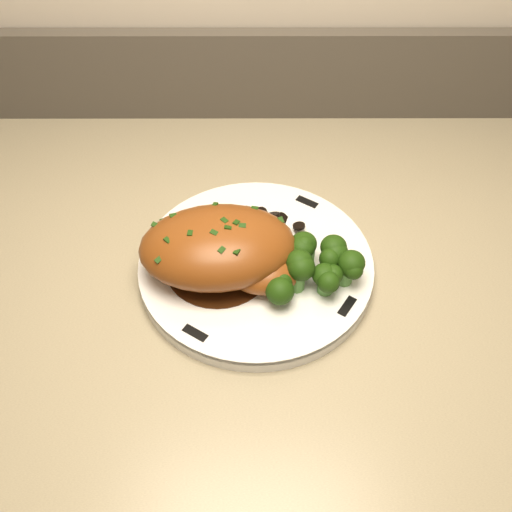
{
  "coord_description": "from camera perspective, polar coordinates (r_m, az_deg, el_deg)",
  "views": [
    {
      "loc": [
        -0.51,
        1.27,
        1.33
      ],
      "look_at": [
        -0.51,
        1.71,
        0.83
      ],
      "focal_mm": 45.0,
      "sensor_mm": 36.0,
      "label": 1
    }
  ],
  "objects": [
    {
      "name": "mushroom_pile",
      "position": [
        0.69,
        1.58,
        2.22
      ],
      "size": [
        0.08,
        0.06,
        0.02
      ],
      "color": "black",
      "rests_on": "plate"
    },
    {
      "name": "chicken_breast",
      "position": [
        0.64,
        -2.95,
        0.57
      ],
      "size": [
        0.17,
        0.12,
        0.06
      ],
      "rotation": [
        0.0,
        0.0,
        0.08
      ],
      "color": "#904819",
      "rests_on": "plate"
    },
    {
      "name": "rim_accent_1",
      "position": [
        0.71,
        -7.23,
        3.0
      ],
      "size": [
        0.02,
        0.03,
        0.0
      ],
      "primitive_type": "cube",
      "rotation": [
        0.0,
        0.0,
        4.14
      ],
      "color": "black",
      "rests_on": "plate"
    },
    {
      "name": "plate",
      "position": [
        0.67,
        0.0,
        -1.02
      ],
      "size": [
        0.28,
        0.28,
        0.02
      ],
      "primitive_type": "cylinder",
      "rotation": [
        0.0,
        0.0,
        0.18
      ],
      "color": "white",
      "rests_on": "counter"
    },
    {
      "name": "broccoli_florets",
      "position": [
        0.64,
        4.84,
        -0.88
      ],
      "size": [
        0.09,
        0.07,
        0.04
      ],
      "rotation": [
        0.0,
        0.0,
        0.1
      ],
      "color": "#56953F",
      "rests_on": "plate"
    },
    {
      "name": "rim_accent_2",
      "position": [
        0.61,
        -5.43,
        -6.85
      ],
      "size": [
        0.03,
        0.02,
        0.0
      ],
      "primitive_type": "cube",
      "rotation": [
        0.0,
        0.0,
        5.71
      ],
      "color": "black",
      "rests_on": "plate"
    },
    {
      "name": "rim_accent_0",
      "position": [
        0.73,
        4.55,
        4.79
      ],
      "size": [
        0.03,
        0.02,
        0.0
      ],
      "primitive_type": "cube",
      "rotation": [
        0.0,
        0.0,
        2.57
      ],
      "color": "black",
      "rests_on": "plate"
    },
    {
      "name": "rim_accent_3",
      "position": [
        0.64,
        8.1,
        -4.46
      ],
      "size": [
        0.02,
        0.03,
        0.0
      ],
      "primitive_type": "cube",
      "rotation": [
        0.0,
        0.0,
        7.28
      ],
      "color": "black",
      "rests_on": "plate"
    },
    {
      "name": "gravy_pool",
      "position": [
        0.66,
        -3.32,
        -0.95
      ],
      "size": [
        0.11,
        0.11,
        0.0
      ],
      "primitive_type": "cylinder",
      "color": "black",
      "rests_on": "plate"
    }
  ]
}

